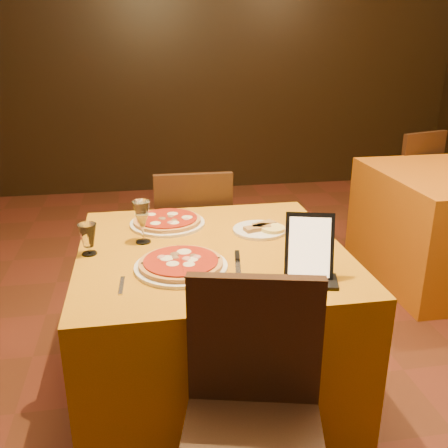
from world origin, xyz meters
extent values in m
cube|color=#5E2D19|center=(0.00, 0.00, -0.01)|extent=(6.00, 7.00, 0.01)
cube|color=black|center=(0.00, 3.50, 1.40)|extent=(6.00, 0.01, 2.80)
cube|color=#B4700B|center=(-0.23, -0.02, 0.38)|extent=(1.10, 1.10, 0.75)
cylinder|color=white|center=(-0.38, -0.20, 0.76)|extent=(0.36, 0.36, 0.01)
cylinder|color=#AD4C23|center=(-0.38, -0.20, 0.77)|extent=(0.32, 0.32, 0.02)
cylinder|color=white|center=(-0.40, 0.29, 0.76)|extent=(0.35, 0.35, 0.01)
cylinder|color=#AD4C23|center=(-0.40, 0.29, 0.77)|extent=(0.32, 0.32, 0.02)
cylinder|color=white|center=(0.01, 0.13, 0.76)|extent=(0.24, 0.24, 0.01)
cylinder|color=olive|center=(0.01, 0.13, 0.77)|extent=(0.15, 0.15, 0.02)
cube|color=black|center=(0.08, -0.35, 0.87)|extent=(0.20, 0.14, 0.23)
cube|color=#ABABB2|center=(-0.16, -0.22, 0.75)|extent=(0.06, 0.24, 0.01)
cube|color=#AFAFB6|center=(-0.60, -0.31, 0.75)|extent=(0.02, 0.14, 0.01)
cube|color=#A9A9AF|center=(-0.28, 0.30, 0.75)|extent=(0.03, 0.15, 0.01)
camera|label=1|loc=(-0.51, -1.93, 1.57)|focal=40.00mm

